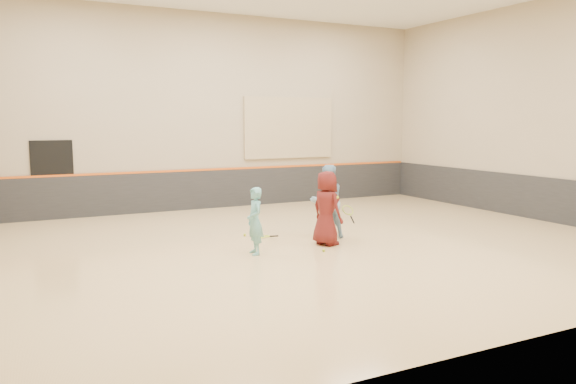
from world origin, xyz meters
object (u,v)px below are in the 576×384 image
young_man (327,208)px  spare_racket (263,234)px  girl (255,221)px  instructor (327,202)px

young_man → spare_racket: 1.80m
girl → spare_racket: bearing=155.2°
girl → young_man: young_man is taller
spare_racket → instructor: bearing=-29.1°
instructor → young_man: (-0.38, -0.62, -0.04)m
girl → instructor: bearing=113.8°
girl → young_man: 1.77m
girl → instructor: instructor is taller
instructor → young_man: size_ratio=1.05×
girl → young_man: size_ratio=0.84×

